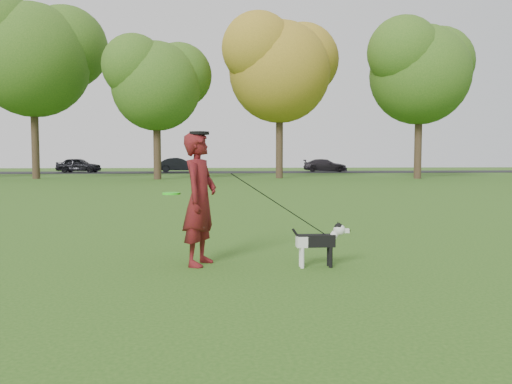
{
  "coord_description": "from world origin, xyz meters",
  "views": [
    {
      "loc": [
        -0.63,
        -6.81,
        1.41
      ],
      "look_at": [
        -0.02,
        -0.24,
        0.95
      ],
      "focal_mm": 35.0,
      "sensor_mm": 36.0,
      "label": 1
    }
  ],
  "objects": [
    {
      "name": "ground",
      "position": [
        0.0,
        0.0,
        0.0
      ],
      "size": [
        120.0,
        120.0,
        0.0
      ],
      "primitive_type": "plane",
      "color": "#285116",
      "rests_on": "ground"
    },
    {
      "name": "road",
      "position": [
        0.0,
        40.0,
        0.01
      ],
      "size": [
        120.0,
        7.0,
        0.02
      ],
      "primitive_type": "cube",
      "color": "black",
      "rests_on": "ground"
    },
    {
      "name": "man",
      "position": [
        -0.77,
        -0.3,
        0.87
      ],
      "size": [
        0.62,
        0.74,
        1.73
      ],
      "primitive_type": "imported",
      "rotation": [
        0.0,
        0.0,
        1.2
      ],
      "color": "#520B1B",
      "rests_on": "ground"
    },
    {
      "name": "dog",
      "position": [
        0.77,
        -0.58,
        0.36
      ],
      "size": [
        0.77,
        0.15,
        0.58
      ],
      "color": "black",
      "rests_on": "ground"
    },
    {
      "name": "car_left",
      "position": [
        -12.6,
        40.0,
        0.69
      ],
      "size": [
        4.06,
        1.98,
        1.33
      ],
      "primitive_type": "imported",
      "rotation": [
        0.0,
        0.0,
        1.46
      ],
      "color": "black",
      "rests_on": "road"
    },
    {
      "name": "car_mid",
      "position": [
        -3.51,
        40.0,
        0.69
      ],
      "size": [
        4.11,
        1.57,
        1.34
      ],
      "primitive_type": "imported",
      "rotation": [
        0.0,
        0.0,
        1.61
      ],
      "color": "black",
      "rests_on": "road"
    },
    {
      "name": "car_right",
      "position": [
        10.28,
        40.0,
        0.63
      ],
      "size": [
        4.41,
        2.41,
        1.21
      ],
      "primitive_type": "imported",
      "rotation": [
        0.0,
        0.0,
        1.39
      ],
      "color": "#262127",
      "rests_on": "road"
    },
    {
      "name": "man_held_items",
      "position": [
        0.24,
        -0.47,
        0.81
      ],
      "size": [
        2.13,
        0.4,
        1.35
      ],
      "color": "#2EEC1D",
      "rests_on": "ground"
    },
    {
      "name": "tree_row",
      "position": [
        -1.43,
        26.07,
        7.41
      ],
      "size": [
        51.74,
        8.86,
        12.01
      ],
      "color": "#38281C",
      "rests_on": "ground"
    }
  ]
}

